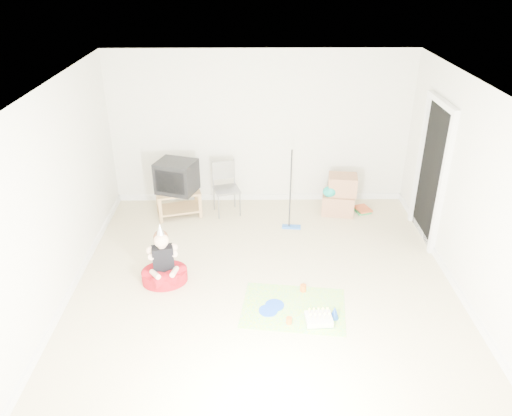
{
  "coord_description": "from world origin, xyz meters",
  "views": [
    {
      "loc": [
        -0.17,
        -5.47,
        3.92
      ],
      "look_at": [
        -0.1,
        0.4,
        0.9
      ],
      "focal_mm": 35.0,
      "sensor_mm": 36.0,
      "label": 1
    }
  ],
  "objects_px": {
    "tv_stand": "(179,201)",
    "cardboard_boxes": "(339,195)",
    "folding_chair": "(227,189)",
    "seated_woman": "(164,269)",
    "crt_tv": "(177,177)",
    "birthday_cake": "(319,320)"
  },
  "relations": [
    {
      "from": "cardboard_boxes",
      "to": "seated_woman",
      "type": "distance_m",
      "value": 3.27
    },
    {
      "from": "crt_tv",
      "to": "cardboard_boxes",
      "type": "relative_size",
      "value": 0.89
    },
    {
      "from": "crt_tv",
      "to": "folding_chair",
      "type": "height_order",
      "value": "crt_tv"
    },
    {
      "from": "cardboard_boxes",
      "to": "seated_woman",
      "type": "bearing_deg",
      "value": -143.61
    },
    {
      "from": "crt_tv",
      "to": "birthday_cake",
      "type": "distance_m",
      "value": 3.46
    },
    {
      "from": "birthday_cake",
      "to": "crt_tv",
      "type": "bearing_deg",
      "value": 125.79
    },
    {
      "from": "tv_stand",
      "to": "cardboard_boxes",
      "type": "bearing_deg",
      "value": 1.11
    },
    {
      "from": "tv_stand",
      "to": "birthday_cake",
      "type": "relative_size",
      "value": 2.45
    },
    {
      "from": "tv_stand",
      "to": "crt_tv",
      "type": "xyz_separation_m",
      "value": [
        -0.0,
        0.0,
        0.44
      ]
    },
    {
      "from": "crt_tv",
      "to": "folding_chair",
      "type": "distance_m",
      "value": 0.84
    },
    {
      "from": "cardboard_boxes",
      "to": "birthday_cake",
      "type": "bearing_deg",
      "value": -103.61
    },
    {
      "from": "folding_chair",
      "to": "birthday_cake",
      "type": "bearing_deg",
      "value": -67.08
    },
    {
      "from": "seated_woman",
      "to": "birthday_cake",
      "type": "bearing_deg",
      "value": -24.11
    },
    {
      "from": "folding_chair",
      "to": "cardboard_boxes",
      "type": "height_order",
      "value": "folding_chair"
    },
    {
      "from": "seated_woman",
      "to": "folding_chair",
      "type": "bearing_deg",
      "value": 68.8
    },
    {
      "from": "tv_stand",
      "to": "folding_chair",
      "type": "height_order",
      "value": "folding_chair"
    },
    {
      "from": "tv_stand",
      "to": "crt_tv",
      "type": "bearing_deg",
      "value": 135.0
    },
    {
      "from": "crt_tv",
      "to": "seated_woman",
      "type": "xyz_separation_m",
      "value": [
        0.04,
        -1.88,
        -0.51
      ]
    },
    {
      "from": "seated_woman",
      "to": "cardboard_boxes",
      "type": "bearing_deg",
      "value": 36.39
    },
    {
      "from": "crt_tv",
      "to": "cardboard_boxes",
      "type": "height_order",
      "value": "crt_tv"
    },
    {
      "from": "seated_woman",
      "to": "tv_stand",
      "type": "bearing_deg",
      "value": 91.2
    },
    {
      "from": "folding_chair",
      "to": "seated_woman",
      "type": "bearing_deg",
      "value": -111.2
    }
  ]
}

